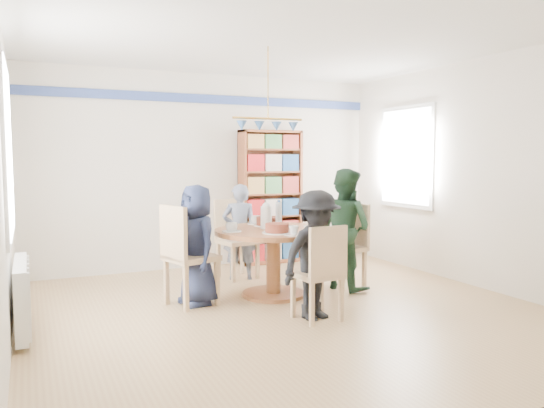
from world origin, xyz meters
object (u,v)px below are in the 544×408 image
chair_right (348,241)px  person_right (345,229)px  chair_left (184,251)px  chair_far (234,235)px  chair_near (322,269)px  person_far (240,232)px  dining_table (273,246)px  person_near (316,255)px  radiator (22,296)px  person_left (197,245)px  bookshelf (270,198)px

chair_right → person_right: 0.18m
chair_left → chair_far: 1.43m
person_right → chair_far: bearing=24.7°
chair_left → chair_right: chair_left is taller
chair_near → chair_left: bearing=134.7°
chair_right → chair_far: bearing=134.7°
chair_near → person_far: size_ratio=0.76×
chair_far → person_far: (0.02, -0.14, 0.05)m
dining_table → chair_right: size_ratio=1.31×
dining_table → chair_far: chair_far is taller
chair_near → person_near: bearing=91.9°
chair_right → chair_near: bearing=-132.9°
person_right → chair_near: bearing=121.7°
radiator → person_left: 1.73m
radiator → person_right: person_right is taller
chair_right → person_right: bearing=-147.8°
chair_right → chair_far: chair_far is taller
chair_near → person_far: (-0.05, 1.96, 0.10)m
chair_right → person_near: (-0.98, -0.95, 0.07)m
person_near → chair_near: bearing=-102.6°
radiator → chair_far: 2.84m
radiator → bookshelf: bearing=31.8°
chair_left → person_far: size_ratio=0.87×
chair_right → person_left: person_left is taller
chair_far → person_right: person_right is taller
person_right → dining_table: bearing=71.1°
radiator → chair_right: (3.52, 0.32, 0.20)m
dining_table → bookshelf: 1.93m
radiator → person_left: bearing=12.0°
person_near → radiator: bearing=151.6°
person_left → person_far: person_left is taller
person_near → dining_table: bearing=76.1°
dining_table → person_far: (-0.04, 0.93, 0.05)m
person_near → chair_far: bearing=77.5°
radiator → person_near: (2.54, -0.63, 0.27)m
radiator → chair_near: 2.65m
chair_left → person_left: (0.15, 0.04, 0.05)m
chair_left → bookshelf: bearing=44.2°
chair_left → chair_right: (2.00, 0.01, -0.03)m
chair_left → chair_near: (1.03, -1.04, -0.08)m
chair_far → bookshelf: bearing=39.0°
radiator → chair_far: bearing=29.2°
chair_left → chair_right: 2.00m
radiator → chair_near: size_ratio=1.09×
chair_far → radiator: bearing=-150.8°
radiator → person_far: (2.49, 1.24, 0.26)m
dining_table → person_left: bearing=176.8°
person_near → person_right: bearing=30.5°
radiator → chair_left: 1.56m
chair_right → person_far: size_ratio=0.82×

